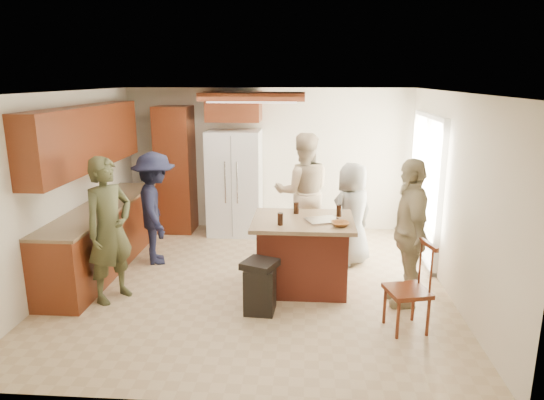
# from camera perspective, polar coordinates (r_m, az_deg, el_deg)

# --- Properties ---
(room_shell) EXTENTS (8.00, 5.20, 5.00)m
(room_shell) POSITION_cam_1_polar(r_m,az_deg,el_deg) (8.68, 29.19, 0.39)
(room_shell) COLOR tan
(room_shell) RESTS_ON ground
(person_front_left) EXTENTS (0.74, 0.80, 1.78)m
(person_front_left) POSITION_cam_1_polar(r_m,az_deg,el_deg) (6.16, -18.58, -3.35)
(person_front_left) COLOR #3D3F25
(person_front_left) RESTS_ON ground
(person_behind_left) EXTENTS (0.97, 0.67, 1.86)m
(person_behind_left) POSITION_cam_1_polar(r_m,az_deg,el_deg) (7.57, 3.68, 0.92)
(person_behind_left) COLOR tan
(person_behind_left) RESTS_ON ground
(person_behind_right) EXTENTS (0.87, 0.84, 1.51)m
(person_behind_right) POSITION_cam_1_polar(r_m,az_deg,el_deg) (7.09, 9.38, -1.66)
(person_behind_right) COLOR gray
(person_behind_right) RESTS_ON ground
(person_side_right) EXTENTS (0.54, 1.05, 1.79)m
(person_side_right) POSITION_cam_1_polar(r_m,az_deg,el_deg) (5.95, 15.85, -3.72)
(person_side_right) COLOR tan
(person_side_right) RESTS_ON ground
(person_counter) EXTENTS (0.83, 1.17, 1.65)m
(person_counter) POSITION_cam_1_polar(r_m,az_deg,el_deg) (7.24, -13.55, -0.96)
(person_counter) COLOR black
(person_counter) RESTS_ON ground
(left_cabinetry) EXTENTS (0.64, 3.00, 2.30)m
(left_cabinetry) POSITION_cam_1_polar(r_m,az_deg,el_deg) (7.24, -19.84, -0.34)
(left_cabinetry) COLOR maroon
(left_cabinetry) RESTS_ON ground
(back_wall_units) EXTENTS (1.80, 0.60, 2.45)m
(back_wall_units) POSITION_cam_1_polar(r_m,az_deg,el_deg) (8.54, -9.61, 5.34)
(back_wall_units) COLOR maroon
(back_wall_units) RESTS_ON ground
(refrigerator) EXTENTS (0.90, 0.76, 1.80)m
(refrigerator) POSITION_cam_1_polar(r_m,az_deg,el_deg) (8.40, -4.41, 2.02)
(refrigerator) COLOR white
(refrigerator) RESTS_ON ground
(kitchen_island) EXTENTS (1.28, 1.03, 0.93)m
(kitchen_island) POSITION_cam_1_polar(r_m,az_deg,el_deg) (6.28, 3.60, -6.27)
(kitchen_island) COLOR brown
(kitchen_island) RESTS_ON ground
(island_items) EXTENTS (0.88, 0.67, 0.15)m
(island_items) POSITION_cam_1_polar(r_m,az_deg,el_deg) (6.05, 6.05, -2.23)
(island_items) COLOR silver
(island_items) RESTS_ON kitchen_island
(trash_bin) EXTENTS (0.47, 0.47, 0.63)m
(trash_bin) POSITION_cam_1_polar(r_m,az_deg,el_deg) (5.71, -1.42, -10.10)
(trash_bin) COLOR black
(trash_bin) RESTS_ON ground
(spindle_chair) EXTENTS (0.51, 0.51, 0.99)m
(spindle_chair) POSITION_cam_1_polar(r_m,az_deg,el_deg) (5.48, 15.83, -10.22)
(spindle_chair) COLOR maroon
(spindle_chair) RESTS_ON ground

